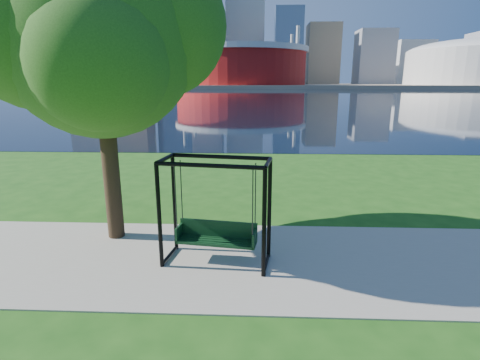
{
  "coord_description": "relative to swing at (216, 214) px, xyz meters",
  "views": [
    {
      "loc": [
        0.22,
        -7.89,
        3.76
      ],
      "look_at": [
        -0.12,
        0.0,
        1.68
      ],
      "focal_mm": 28.0,
      "sensor_mm": 36.0,
      "label": 1
    }
  ],
  "objects": [
    {
      "name": "park_tree",
      "position": [
        -2.69,
        1.28,
        3.66
      ],
      "size": [
        5.52,
        4.98,
        6.85
      ],
      "color": "black",
      "rests_on": "ground"
    },
    {
      "name": "river",
      "position": [
        0.6,
        102.57,
        -1.09
      ],
      "size": [
        900.0,
        180.0,
        0.02
      ],
      "primitive_type": "cube",
      "color": "black",
      "rests_on": "ground"
    },
    {
      "name": "ground",
      "position": [
        0.6,
        0.57,
        -1.1
      ],
      "size": [
        900.0,
        900.0,
        0.0
      ],
      "primitive_type": "plane",
      "color": "#1E5114",
      "rests_on": "ground"
    },
    {
      "name": "swing",
      "position": [
        0.0,
        0.0,
        0.0
      ],
      "size": [
        2.33,
        1.27,
        2.27
      ],
      "rotation": [
        0.0,
        0.0,
        -0.15
      ],
      "color": "black",
      "rests_on": "ground"
    },
    {
      "name": "skyline",
      "position": [
        -3.67,
        319.97,
        34.79
      ],
      "size": [
        392.0,
        66.0,
        96.5
      ],
      "color": "gray",
      "rests_on": "far_bank"
    },
    {
      "name": "arena",
      "position": [
        135.6,
        235.57,
        14.78
      ],
      "size": [
        84.0,
        84.0,
        26.56
      ],
      "color": "beige",
      "rests_on": "far_bank"
    },
    {
      "name": "stadium",
      "position": [
        -9.4,
        235.57,
        13.13
      ],
      "size": [
        83.0,
        83.0,
        32.0
      ],
      "color": "maroon",
      "rests_on": "far_bank"
    },
    {
      "name": "far_bank",
      "position": [
        0.6,
        306.57,
        -0.1
      ],
      "size": [
        900.0,
        228.0,
        2.0
      ],
      "primitive_type": "cube",
      "color": "#937F60",
      "rests_on": "ground"
    },
    {
      "name": "path",
      "position": [
        0.6,
        0.07,
        -1.08
      ],
      "size": [
        120.0,
        4.0,
        0.03
      ],
      "primitive_type": "cube",
      "color": "#9E937F",
      "rests_on": "ground"
    }
  ]
}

